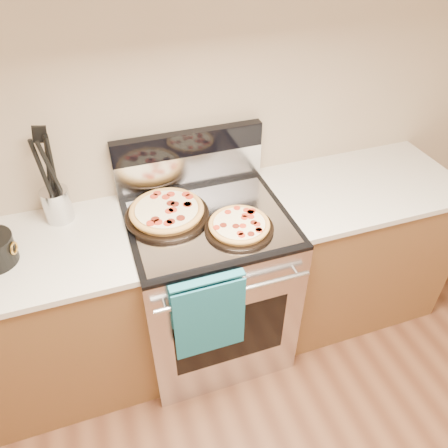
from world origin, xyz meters
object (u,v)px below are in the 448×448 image
object	(u,v)px
range_body	(210,287)
pepperoni_pizza_front	(239,226)
pepperoni_pizza_back	(167,212)
utensil_crock	(57,205)

from	to	relation	value
range_body	pepperoni_pizza_front	world-z (taller)	pepperoni_pizza_front
pepperoni_pizza_back	utensil_crock	distance (m)	0.51
pepperoni_pizza_back	utensil_crock	world-z (taller)	utensil_crock
utensil_crock	pepperoni_pizza_front	bearing A→B (deg)	-25.76
range_body	pepperoni_pizza_back	bearing A→B (deg)	158.75
range_body	pepperoni_pizza_back	distance (m)	0.54
range_body	pepperoni_pizza_back	world-z (taller)	pepperoni_pizza_back
pepperoni_pizza_front	pepperoni_pizza_back	bearing A→B (deg)	145.23
pepperoni_pizza_front	utensil_crock	distance (m)	0.85
pepperoni_pizza_front	utensil_crock	bearing A→B (deg)	154.24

